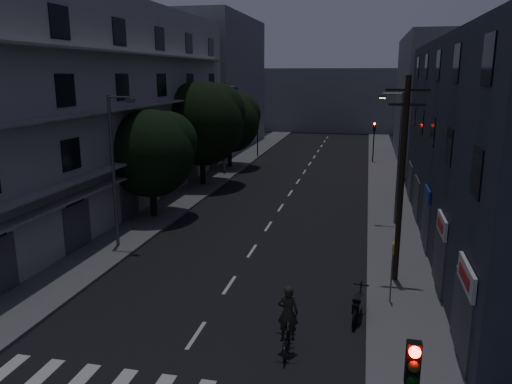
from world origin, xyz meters
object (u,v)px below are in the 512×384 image
at_px(utility_pole, 402,177).
at_px(motorcycle, 358,307).
at_px(cyclist, 288,330).
at_px(bus_stop_sign, 392,262).

distance_m(utility_pole, motorcycle, 6.07).
bearing_deg(utility_pole, cyclist, -119.37).
height_order(bus_stop_sign, cyclist, bus_stop_sign).
bearing_deg(cyclist, motorcycle, 48.86).
relative_size(utility_pole, motorcycle, 4.33).
xyz_separation_m(utility_pole, cyclist, (-3.83, -6.81, -4.05)).
relative_size(utility_pole, bus_stop_sign, 3.56).
height_order(utility_pole, motorcycle, utility_pole).
height_order(utility_pole, bus_stop_sign, utility_pole).
relative_size(bus_stop_sign, cyclist, 1.04).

